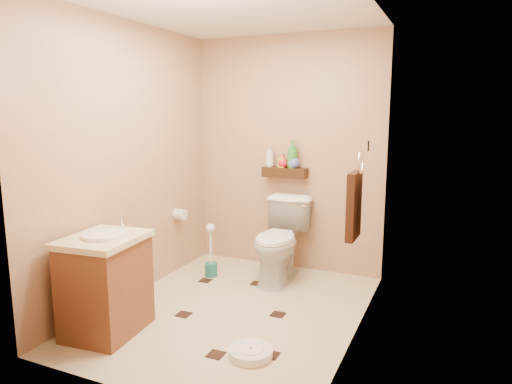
% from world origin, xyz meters
% --- Properties ---
extents(ground, '(2.50, 2.50, 0.00)m').
position_xyz_m(ground, '(0.00, 0.00, 0.00)').
color(ground, beige).
rests_on(ground, ground).
extents(wall_back, '(2.00, 0.04, 2.40)m').
position_xyz_m(wall_back, '(0.00, 1.25, 1.20)').
color(wall_back, tan).
rests_on(wall_back, ground).
extents(wall_front, '(2.00, 0.04, 2.40)m').
position_xyz_m(wall_front, '(0.00, -1.25, 1.20)').
color(wall_front, tan).
rests_on(wall_front, ground).
extents(wall_left, '(0.04, 2.50, 2.40)m').
position_xyz_m(wall_left, '(-1.00, 0.00, 1.20)').
color(wall_left, tan).
rests_on(wall_left, ground).
extents(wall_right, '(0.04, 2.50, 2.40)m').
position_xyz_m(wall_right, '(1.00, 0.00, 1.20)').
color(wall_right, tan).
rests_on(wall_right, ground).
extents(ceiling, '(2.00, 2.50, 0.02)m').
position_xyz_m(ceiling, '(0.00, 0.00, 2.40)').
color(ceiling, silver).
rests_on(ceiling, wall_back).
extents(wall_shelf, '(0.46, 0.14, 0.10)m').
position_xyz_m(wall_shelf, '(0.00, 1.17, 1.02)').
color(wall_shelf, '#351C0E').
rests_on(wall_shelf, wall_back).
extents(floor_accents, '(1.22, 1.42, 0.01)m').
position_xyz_m(floor_accents, '(0.02, -0.04, 0.00)').
color(floor_accents, black).
rests_on(floor_accents, ground).
extents(toilet, '(0.48, 0.80, 0.80)m').
position_xyz_m(toilet, '(0.08, 0.83, 0.40)').
color(toilet, white).
rests_on(toilet, ground).
extents(vanity, '(0.56, 0.65, 0.85)m').
position_xyz_m(vanity, '(-0.70, -0.71, 0.38)').
color(vanity, brown).
rests_on(vanity, ground).
extents(bathroom_scale, '(0.35, 0.35, 0.06)m').
position_xyz_m(bathroom_scale, '(0.43, -0.60, 0.03)').
color(bathroom_scale, silver).
rests_on(bathroom_scale, ground).
extents(toilet_brush, '(0.12, 0.12, 0.54)m').
position_xyz_m(toilet_brush, '(-0.58, 0.64, 0.19)').
color(toilet_brush, '#196664').
rests_on(toilet_brush, ground).
extents(towel_ring, '(0.12, 0.30, 0.76)m').
position_xyz_m(towel_ring, '(0.91, 0.25, 0.95)').
color(towel_ring, silver).
rests_on(towel_ring, wall_right).
extents(toilet_paper, '(0.12, 0.11, 0.12)m').
position_xyz_m(toilet_paper, '(-0.94, 0.65, 0.60)').
color(toilet_paper, silver).
rests_on(toilet_paper, wall_left).
extents(bottle_a, '(0.12, 0.12, 0.23)m').
position_xyz_m(bottle_a, '(-0.17, 1.17, 1.18)').
color(bottle_a, silver).
rests_on(bottle_a, wall_shelf).
extents(bottle_b, '(0.09, 0.09, 0.15)m').
position_xyz_m(bottle_b, '(-0.03, 1.17, 1.15)').
color(bottle_b, gold).
rests_on(bottle_b, wall_shelf).
extents(bottle_c, '(0.13, 0.13, 0.13)m').
position_xyz_m(bottle_c, '(-0.02, 1.17, 1.14)').
color(bottle_c, red).
rests_on(bottle_c, wall_shelf).
extents(bottle_d, '(0.13, 0.13, 0.28)m').
position_xyz_m(bottle_d, '(0.08, 1.17, 1.21)').
color(bottle_d, '#2E8A2E').
rests_on(bottle_d, wall_shelf).
extents(bottle_e, '(0.09, 0.09, 0.15)m').
position_xyz_m(bottle_e, '(0.09, 1.17, 1.14)').
color(bottle_e, '#FCA254').
rests_on(bottle_e, wall_shelf).
extents(bottle_f, '(0.16, 0.16, 0.15)m').
position_xyz_m(bottle_f, '(0.10, 1.17, 1.15)').
color(bottle_f, '#4E5EC5').
rests_on(bottle_f, wall_shelf).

